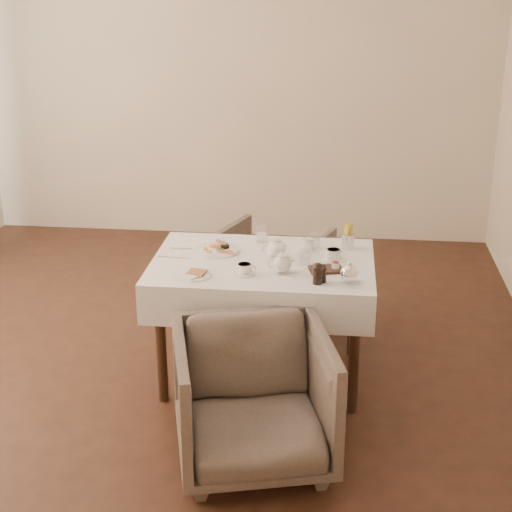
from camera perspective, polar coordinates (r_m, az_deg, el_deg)
The scene contains 20 objects.
table at distance 4.57m, azimuth 0.49°, elevation -1.71°, with size 1.28×0.88×0.75m.
armchair_near at distance 3.94m, azimuth -0.20°, elevation -10.38°, with size 0.75×0.77×0.70m, color #51443B.
armchair_far at distance 5.40m, azimuth 0.94°, elevation -1.55°, with size 0.71×0.73×0.67m, color #51443B.
breakfast_plate at distance 4.68m, azimuth -2.96°, elevation 0.48°, with size 0.28×0.28×0.04m.
side_plate at distance 4.32m, azimuth -4.62°, elevation -1.38°, with size 0.21×0.19×0.02m.
teapot_centre at distance 4.56m, azimuth 1.46°, elevation 0.65°, with size 0.16×0.12×0.13m, color white, non-canonical shape.
teapot_front at distance 4.34m, azimuth 1.89°, elevation -0.46°, with size 0.15×0.12×0.12m, color white, non-canonical shape.
creamer at distance 4.68m, azimuth 3.78°, elevation 0.85°, with size 0.06×0.06×0.08m, color white.
teacup_near at distance 4.33m, azimuth -0.86°, elevation -0.99°, with size 0.12×0.12×0.06m.
teacup_far at distance 4.55m, azimuth 5.65°, elevation 0.07°, with size 0.13×0.13×0.06m.
glass_left at distance 4.81m, azimuth 0.41°, elevation 1.61°, with size 0.07×0.07×0.10m, color silver.
glass_mid at distance 4.47m, azimuth 3.59°, elevation -0.05°, with size 0.07×0.07×0.09m, color silver.
glass_right at distance 4.74m, azimuth 4.29°, elevation 1.19°, with size 0.06×0.06×0.09m, color silver.
condiment_board at distance 4.39m, azimuth 5.10°, elevation -0.89°, with size 0.21×0.16×0.05m.
pepper_mill_left at distance 4.20m, azimuth 4.51°, elevation -1.25°, with size 0.06×0.06×0.12m, color black, non-canonical shape.
pepper_mill_right at distance 4.23m, azimuth 4.84°, elevation -1.25°, with size 0.05×0.05×0.10m, color black, non-canonical shape.
silver_pot at distance 4.23m, azimuth 6.76°, elevation -1.17°, with size 0.12×0.10×0.13m, color white, non-canonical shape.
fries_cup at distance 4.74m, azimuth 6.71°, elevation 1.38°, with size 0.08×0.08×0.16m.
cutlery_fork at distance 4.72m, azimuth -5.07°, elevation 0.51°, with size 0.02×0.20×0.00m, color silver.
cutlery_knife at distance 4.59m, azimuth -5.94°, elevation -0.11°, with size 0.02×0.20×0.00m, color silver.
Camera 1 is at (0.93, -4.30, 2.40)m, focal length 55.00 mm.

